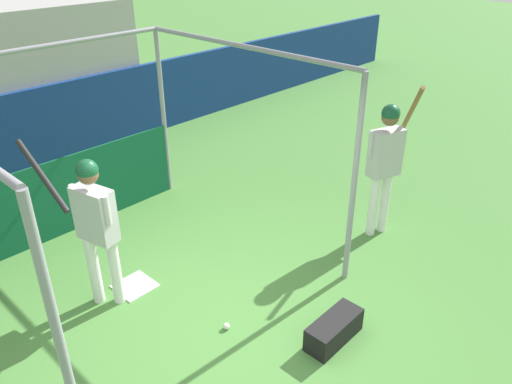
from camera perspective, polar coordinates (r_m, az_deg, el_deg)
The scene contains 8 objects.
ground_plane at distance 5.59m, azimuth -2.46°, elevation -16.16°, with size 60.00×60.00×0.00m, color #477F38.
outfield_wall at distance 9.53m, azimuth -27.22°, elevation 5.41°, with size 24.00×0.12×1.45m.
batting_cage at distance 6.70m, azimuth -18.99°, elevation 2.23°, with size 3.61×3.60×2.63m.
home_plate at distance 6.39m, azimuth -13.68°, elevation -10.38°, with size 0.44×0.44×0.02m.
player_batter at distance 5.65m, azimuth -17.97°, elevation -3.06°, with size 0.58×0.89×2.00m.
player_waiting at distance 6.91m, azimuth 14.58°, elevation 3.88°, with size 0.80×0.52×2.17m.
equipment_bag at distance 5.52m, azimuth 8.90°, elevation -15.26°, with size 0.70×0.28×0.28m.
baseball at distance 5.65m, azimuth -3.40°, elevation -15.07°, with size 0.07×0.07×0.07m.
Camera 1 is at (-2.76, -2.91, 3.89)m, focal length 35.00 mm.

